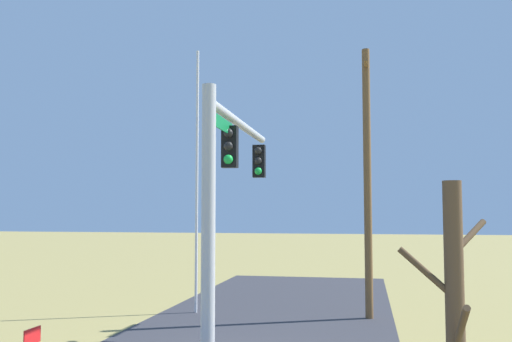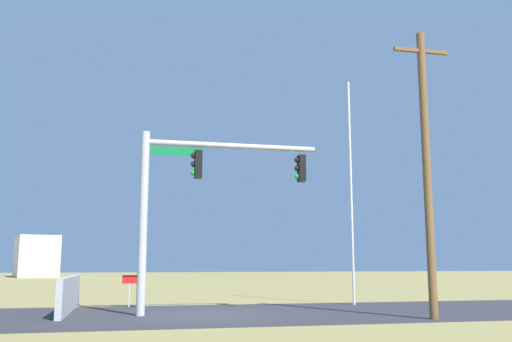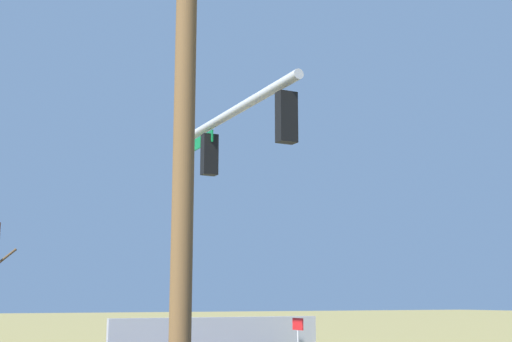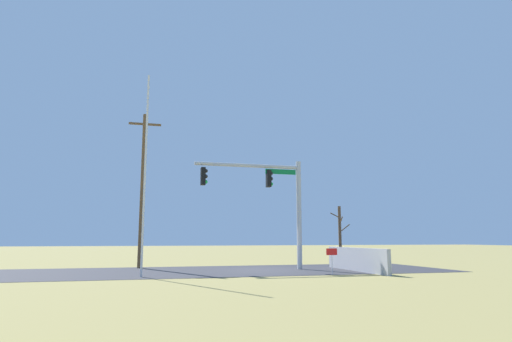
% 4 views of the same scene
% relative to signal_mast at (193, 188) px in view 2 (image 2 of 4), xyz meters
% --- Properties ---
extents(ground_plane, '(160.00, 160.00, 0.00)m').
position_rel_signal_mast_xyz_m(ground_plane, '(-0.49, -0.10, -4.22)').
color(ground_plane, olive).
extents(road_surface, '(28.00, 8.00, 0.01)m').
position_rel_signal_mast_xyz_m(road_surface, '(-4.49, -0.10, -4.22)').
color(road_surface, '#2D2D33').
rests_on(road_surface, ground_plane).
extents(sidewalk_corner, '(6.00, 6.00, 0.01)m').
position_rel_signal_mast_xyz_m(sidewalk_corner, '(2.62, 0.01, -4.22)').
color(sidewalk_corner, '#B7B5AD').
rests_on(sidewalk_corner, ground_plane).
extents(retaining_fence, '(0.20, 6.43, 1.21)m').
position_rel_signal_mast_xyz_m(retaining_fence, '(4.02, -2.04, -3.61)').
color(retaining_fence, '#A8A8AD').
rests_on(retaining_fence, ground_plane).
extents(signal_mast, '(6.12, 0.38, 6.08)m').
position_rel_signal_mast_xyz_m(signal_mast, '(0.00, 0.00, 0.00)').
color(signal_mast, '#B2B5BA').
rests_on(signal_mast, ground_plane).
extents(flagpole, '(0.10, 0.10, 9.39)m').
position_rel_signal_mast_xyz_m(flagpole, '(-6.94, -2.87, 0.47)').
color(flagpole, silver).
rests_on(flagpole, ground_plane).
extents(utility_pole, '(1.90, 0.26, 9.12)m').
position_rel_signal_mast_xyz_m(utility_pole, '(-7.02, 3.11, 0.51)').
color(utility_pole, brown).
rests_on(utility_pole, ground_plane).
extents(open_sign, '(0.56, 0.04, 1.22)m').
position_rel_signal_mast_xyz_m(open_sign, '(1.97, -3.52, -3.31)').
color(open_sign, silver).
rests_on(open_sign, ground_plane).
extents(distant_building, '(6.17, 8.62, 4.74)m').
position_rel_signal_mast_xyz_m(distant_building, '(12.47, -51.83, -1.85)').
color(distant_building, silver).
rests_on(distant_building, ground_plane).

